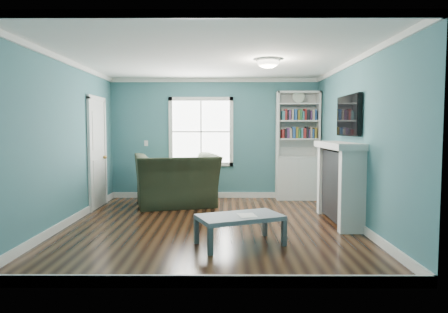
{
  "coord_description": "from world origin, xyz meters",
  "views": [
    {
      "loc": [
        0.24,
        -6.2,
        1.52
      ],
      "look_at": [
        0.21,
        0.4,
        1.06
      ],
      "focal_mm": 32.0,
      "sensor_mm": 36.0,
      "label": 1
    }
  ],
  "objects": [
    {
      "name": "window",
      "position": [
        -0.3,
        2.49,
        1.45
      ],
      "size": [
        1.4,
        0.06,
        1.5
      ],
      "color": "white",
      "rests_on": "room_walls"
    },
    {
      "name": "bookshelf",
      "position": [
        1.77,
        2.3,
        0.92
      ],
      "size": [
        0.9,
        0.35,
        2.31
      ],
      "color": "silver",
      "rests_on": "ground"
    },
    {
      "name": "trim",
      "position": [
        0.0,
        0.0,
        1.24
      ],
      "size": [
        4.5,
        5.0,
        2.6
      ],
      "color": "white",
      "rests_on": "ground"
    },
    {
      "name": "ceiling_fixture",
      "position": [
        0.9,
        0.1,
        2.55
      ],
      "size": [
        0.38,
        0.38,
        0.15
      ],
      "color": "white",
      "rests_on": "room_walls"
    },
    {
      "name": "room_walls",
      "position": [
        0.0,
        0.0,
        1.58
      ],
      "size": [
        5.0,
        5.0,
        5.0
      ],
      "color": "#3D777C",
      "rests_on": "ground"
    },
    {
      "name": "floor",
      "position": [
        0.0,
        0.0,
        0.0
      ],
      "size": [
        5.0,
        5.0,
        0.0
      ],
      "primitive_type": "plane",
      "color": "black",
      "rests_on": "ground"
    },
    {
      "name": "tv",
      "position": [
        2.2,
        0.2,
        1.72
      ],
      "size": [
        0.06,
        1.1,
        0.65
      ],
      "primitive_type": "cube",
      "color": "black",
      "rests_on": "fireplace"
    },
    {
      "name": "fireplace",
      "position": [
        2.08,
        0.2,
        0.64
      ],
      "size": [
        0.44,
        1.58,
        1.3
      ],
      "color": "black",
      "rests_on": "ground"
    },
    {
      "name": "coffee_table",
      "position": [
        0.42,
        -1.07,
        0.34
      ],
      "size": [
        1.22,
        0.95,
        0.39
      ],
      "rotation": [
        0.0,
        0.0,
        0.39
      ],
      "color": "#434C51",
      "rests_on": "ground"
    },
    {
      "name": "recliner",
      "position": [
        -0.74,
        1.6,
        0.68
      ],
      "size": [
        1.76,
        1.38,
        1.36
      ],
      "primitive_type": "imported",
      "rotation": [
        0.0,
        0.0,
        -2.88
      ],
      "color": "black",
      "rests_on": "ground"
    },
    {
      "name": "light_switch",
      "position": [
        -1.5,
        2.48,
        1.2
      ],
      "size": [
        0.08,
        0.01,
        0.12
      ],
      "primitive_type": "cube",
      "color": "white",
      "rests_on": "room_walls"
    },
    {
      "name": "door",
      "position": [
        -2.22,
        1.4,
        1.07
      ],
      "size": [
        0.12,
        0.98,
        2.17
      ],
      "color": "silver",
      "rests_on": "ground"
    },
    {
      "name": "paper_sheet",
      "position": [
        0.52,
        -1.09,
        0.39
      ],
      "size": [
        0.27,
        0.31,
        0.0
      ],
      "primitive_type": "cube",
      "rotation": [
        0.0,
        0.0,
        0.2
      ],
      "color": "white",
      "rests_on": "coffee_table"
    }
  ]
}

